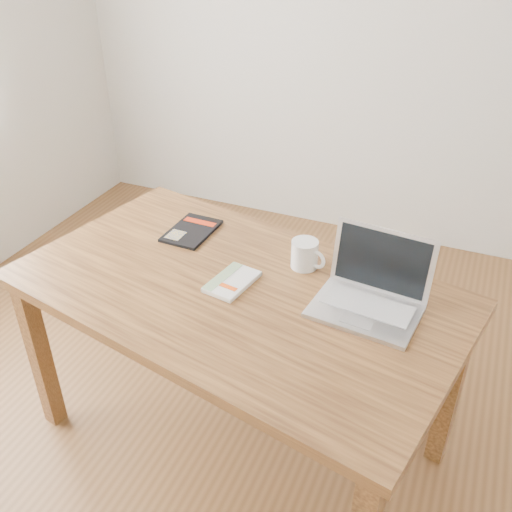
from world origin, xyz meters
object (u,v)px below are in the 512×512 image
at_px(white_guidebook, 232,282).
at_px(black_guidebook, 191,231).
at_px(laptop, 371,293).
at_px(desk, 236,307).
at_px(coffee_mug, 305,254).

height_order(white_guidebook, black_guidebook, white_guidebook).
bearing_deg(laptop, white_guidebook, -165.85).
height_order(desk, laptop, laptop).
xyz_separation_m(desk, black_guidebook, (-0.31, 0.27, 0.10)).
bearing_deg(coffee_mug, desk, -111.52).
relative_size(laptop, coffee_mug, 2.67).
distance_m(black_guidebook, laptop, 0.78).
xyz_separation_m(laptop, coffee_mug, (-0.27, 0.13, 0.00)).
relative_size(desk, black_guidebook, 6.82).
bearing_deg(white_guidebook, desk, -22.07).
xyz_separation_m(black_guidebook, laptop, (0.76, -0.19, 0.04)).
bearing_deg(coffee_mug, black_guidebook, -168.17).
height_order(laptop, coffee_mug, laptop).
distance_m(desk, coffee_mug, 0.31).
distance_m(desk, laptop, 0.47).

